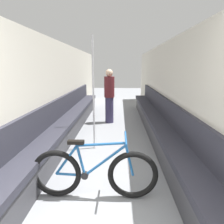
% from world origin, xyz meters
% --- Properties ---
extents(wall_left, '(0.10, 11.17, 2.25)m').
position_xyz_m(wall_left, '(-1.33, 3.98, 1.12)').
color(wall_left, beige).
rests_on(wall_left, ground).
extents(wall_right, '(0.10, 11.17, 2.25)m').
position_xyz_m(wall_right, '(1.33, 3.98, 1.12)').
color(wall_right, beige).
rests_on(wall_right, ground).
extents(bench_seat_row_left, '(0.44, 6.95, 0.94)m').
position_xyz_m(bench_seat_row_left, '(-1.08, 3.85, 0.32)').
color(bench_seat_row_left, '#3D3D42').
rests_on(bench_seat_row_left, ground).
extents(bench_seat_row_right, '(0.44, 6.95, 0.94)m').
position_xyz_m(bench_seat_row_right, '(1.08, 3.85, 0.32)').
color(bench_seat_row_right, '#3D3D42').
rests_on(bench_seat_row_right, ground).
extents(bicycle, '(1.61, 0.46, 0.82)m').
position_xyz_m(bicycle, '(-0.14, 1.38, 0.34)').
color(bicycle, black).
rests_on(bicycle, ground).
extents(grab_pole_near, '(0.08, 0.08, 2.23)m').
position_xyz_m(grab_pole_near, '(-0.34, 2.97, 1.09)').
color(grab_pole_near, gray).
rests_on(grab_pole_near, ground).
extents(passenger_standing, '(0.30, 0.30, 1.58)m').
position_xyz_m(passenger_standing, '(-0.13, 4.94, 0.82)').
color(passenger_standing, '#332D4C').
rests_on(passenger_standing, ground).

